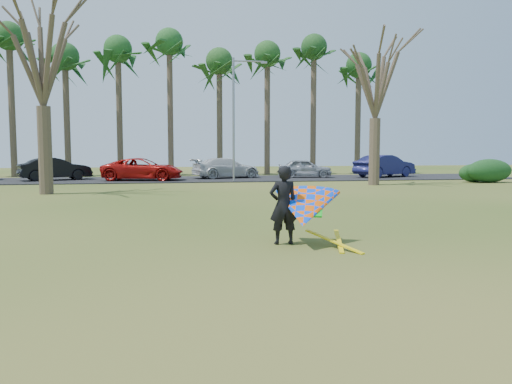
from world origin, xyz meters
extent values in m
plane|color=#21480F|center=(0.00, 0.00, 0.00)|extent=(100.00, 100.00, 0.00)
cube|color=black|center=(0.00, 25.00, 0.03)|extent=(46.00, 7.00, 0.06)
cylinder|color=brown|center=(-14.00, 31.00, 5.20)|extent=(0.48, 0.48, 10.40)
ellipsoid|color=#1A4518|center=(-14.00, 31.00, 10.70)|extent=(4.84, 4.84, 3.08)
cylinder|color=#4B3D2D|center=(-10.00, 31.00, 4.50)|extent=(0.48, 0.48, 9.00)
ellipsoid|color=#19481D|center=(-10.00, 31.00, 9.30)|extent=(4.84, 4.84, 3.08)
cylinder|color=#4B3E2D|center=(-6.00, 31.00, 4.85)|extent=(0.48, 0.48, 9.70)
ellipsoid|color=#1A4518|center=(-6.00, 31.00, 10.00)|extent=(4.84, 4.84, 3.08)
cylinder|color=brown|center=(-2.00, 31.00, 5.20)|extent=(0.48, 0.48, 10.40)
ellipsoid|color=#1B4D1C|center=(-2.00, 31.00, 10.70)|extent=(4.84, 4.84, 3.08)
cylinder|color=#46392A|center=(2.00, 31.00, 4.50)|extent=(0.48, 0.48, 9.00)
ellipsoid|color=#1A4016|center=(2.00, 31.00, 9.30)|extent=(4.84, 4.84, 3.08)
cylinder|color=#4E402E|center=(6.00, 31.00, 4.85)|extent=(0.48, 0.48, 9.70)
ellipsoid|color=#1A4719|center=(6.00, 31.00, 10.00)|extent=(4.84, 4.84, 3.08)
cylinder|color=#453729|center=(10.00, 31.00, 5.20)|extent=(0.48, 0.48, 10.40)
ellipsoid|color=#174119|center=(10.00, 31.00, 10.70)|extent=(4.84, 4.84, 3.08)
cylinder|color=brown|center=(14.00, 31.00, 4.50)|extent=(0.48, 0.48, 9.00)
ellipsoid|color=#194117|center=(14.00, 31.00, 9.30)|extent=(4.84, 4.84, 3.08)
cylinder|color=#4A3B2C|center=(-8.00, 15.00, 2.10)|extent=(0.64, 0.64, 4.20)
cylinder|color=#453929|center=(10.00, 18.00, 1.99)|extent=(0.64, 0.64, 3.99)
cylinder|color=gray|center=(2.00, 22.00, 4.00)|extent=(0.16, 0.16, 8.00)
cylinder|color=gray|center=(3.00, 22.00, 7.80)|extent=(2.00, 0.10, 0.10)
cube|color=gray|center=(4.00, 22.00, 7.75)|extent=(0.40, 0.18, 0.12)
ellipsoid|color=#153B19|center=(18.20, 18.74, 0.76)|extent=(3.05, 1.38, 1.52)
ellipsoid|color=#153C18|center=(17.51, 19.30, 0.60)|extent=(2.16, 1.01, 1.20)
imported|color=black|center=(-9.77, 25.27, 0.82)|extent=(4.85, 3.37, 1.52)
imported|color=#B1110E|center=(-3.91, 24.03, 0.80)|extent=(5.71, 3.38, 1.49)
imported|color=silver|center=(1.92, 25.63, 0.78)|extent=(5.35, 3.38, 1.44)
imported|color=#989CA4|center=(7.76, 25.47, 0.74)|extent=(4.18, 2.21, 1.36)
imported|color=#1A1C50|center=(13.81, 24.93, 0.88)|extent=(5.29, 3.57, 1.65)
imported|color=black|center=(0.41, 0.73, 0.90)|extent=(0.67, 0.46, 1.80)
cone|color=#0544FF|center=(0.86, 0.48, 0.85)|extent=(2.13, 2.39, 2.02)
cube|color=#0CBF19|center=(0.98, 0.40, 0.80)|extent=(0.62, 0.60, 0.24)
cube|color=yellow|center=(1.41, 0.13, 0.01)|extent=(0.85, 1.66, 0.28)
cube|color=yellow|center=(1.61, 0.33, 0.01)|extent=(0.56, 1.76, 0.22)
camera|label=1|loc=(-2.14, -10.32, 2.19)|focal=35.00mm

